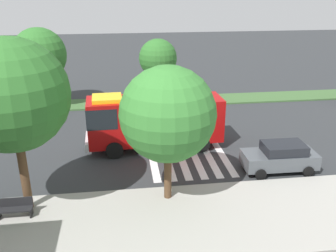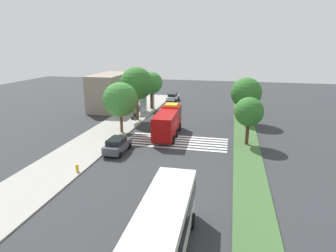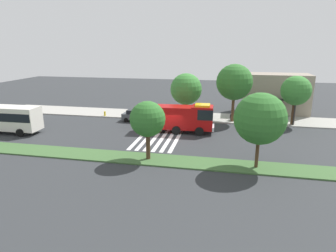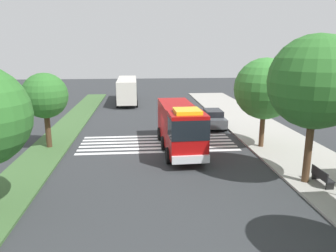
% 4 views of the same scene
% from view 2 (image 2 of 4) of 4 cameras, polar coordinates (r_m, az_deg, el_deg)
% --- Properties ---
extents(ground_plane, '(120.00, 120.00, 0.00)m').
position_cam_2_polar(ground_plane, '(37.06, 2.03, -2.51)').
color(ground_plane, '#2D3033').
extents(sidewalk, '(60.00, 5.89, 0.14)m').
position_cam_2_polar(sidewalk, '(39.96, -12.07, -1.37)').
color(sidewalk, '#9E9B93').
rests_on(sidewalk, ground_plane).
extents(median_strip, '(60.00, 3.00, 0.14)m').
position_cam_2_polar(median_strip, '(36.54, 15.19, -3.25)').
color(median_strip, '#3D6033').
rests_on(median_strip, ground_plane).
extents(crosswalk, '(4.95, 12.52, 0.01)m').
position_cam_2_polar(crosswalk, '(35.93, 1.66, -3.11)').
color(crosswalk, silver).
rests_on(crosswalk, ground_plane).
extents(fire_truck, '(9.04, 2.96, 3.74)m').
position_cam_2_polar(fire_truck, '(37.74, 0.04, 1.02)').
color(fire_truck, '#A50C0C').
rests_on(fire_truck, ground_plane).
extents(parked_car_west, '(4.30, 2.09, 1.72)m').
position_cam_2_polar(parked_car_west, '(32.69, -10.01, -3.70)').
color(parked_car_west, '#474C51').
rests_on(parked_car_west, ground_plane).
extents(parked_car_mid, '(4.50, 2.18, 1.62)m').
position_cam_2_polar(parked_car_mid, '(61.18, 0.96, 5.78)').
color(parked_car_mid, silver).
rests_on(parked_car_mid, ground_plane).
extents(transit_bus, '(10.94, 3.00, 3.42)m').
position_cam_2_polar(transit_bus, '(16.39, -1.52, -20.65)').
color(transit_bus, silver).
rests_on(transit_bus, ground_plane).
extents(bus_stop_shelter, '(3.50, 1.40, 2.46)m').
position_cam_2_polar(bus_stop_shelter, '(49.91, -5.25, 4.56)').
color(bus_stop_shelter, '#4C4C51').
rests_on(bus_stop_shelter, sidewalk).
extents(bench_near_shelter, '(1.60, 0.50, 0.90)m').
position_cam_2_polar(bench_near_shelter, '(46.49, -6.66, 2.02)').
color(bench_near_shelter, black).
rests_on(bench_near_shelter, sidewalk).
extents(street_lamp, '(0.36, 0.36, 6.18)m').
position_cam_2_polar(street_lamp, '(52.87, -2.85, 7.36)').
color(street_lamp, '#2D2D30').
rests_on(street_lamp, sidewalk).
extents(storefront_building, '(10.13, 5.87, 6.42)m').
position_cam_2_polar(storefront_building, '(54.16, -11.32, 6.65)').
color(storefront_building, gray).
rests_on(storefront_building, ground_plane).
extents(sidewalk_tree_far_west, '(4.60, 4.60, 6.79)m').
position_cam_2_polar(sidewalk_tree_far_west, '(38.72, -9.41, 5.17)').
color(sidewalk_tree_far_west, '#513823').
rests_on(sidewalk_tree_far_west, sidewalk).
extents(sidewalk_tree_west, '(5.06, 5.06, 8.21)m').
position_cam_2_polar(sidewalk_tree_west, '(44.85, -6.22, 8.31)').
color(sidewalk_tree_west, '#513823').
rests_on(sidewalk_tree_west, sidewalk).
extents(sidewalk_tree_center, '(4.01, 4.01, 6.75)m').
position_cam_2_polar(sidewalk_tree_center, '(52.77, -3.30, 8.49)').
color(sidewalk_tree_center, '#47301E').
rests_on(sidewalk_tree_center, sidewalk).
extents(median_tree_far_west, '(3.40, 3.40, 5.70)m').
position_cam_2_polar(median_tree_far_west, '(34.85, 15.71, 2.69)').
color(median_tree_far_west, '#47301E').
rests_on(median_tree_far_west, median_strip).
extents(median_tree_west, '(4.57, 4.57, 6.83)m').
position_cam_2_polar(median_tree_west, '(44.71, 15.20, 6.35)').
color(median_tree_west, '#47301E').
rests_on(median_tree_west, median_strip).
extents(fire_hydrant, '(0.28, 0.28, 0.70)m').
position_cam_2_polar(fire_hydrant, '(28.78, -17.54, -7.90)').
color(fire_hydrant, gold).
rests_on(fire_hydrant, sidewalk).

